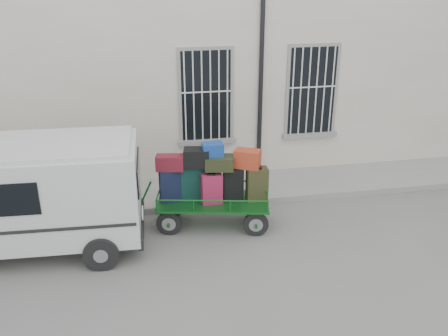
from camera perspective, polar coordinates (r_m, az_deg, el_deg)
name	(u,v)px	position (r m, az deg, el deg)	size (l,w,h in m)	color
ground	(248,237)	(10.48, 2.78, -7.83)	(80.00, 80.00, 0.00)	slate
building	(206,47)	(14.60, -2.04, 13.62)	(24.00, 5.15, 6.00)	beige
sidewalk	(228,189)	(12.34, 0.46, -2.40)	(24.00, 1.70, 0.15)	gray
luggage_cart	(211,184)	(10.44, -1.48, -1.78)	(2.81, 1.52, 1.87)	black
van	(24,191)	(10.19, -21.88, -2.49)	(4.47, 2.15, 2.21)	silver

